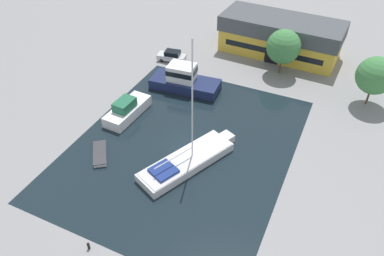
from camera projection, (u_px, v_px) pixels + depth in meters
name	position (u px, v px, depth m)	size (l,w,h in m)	color
ground_plane	(184.00, 146.00, 43.68)	(440.00, 440.00, 0.00)	gray
water_canal	(184.00, 146.00, 43.68)	(24.06, 30.27, 0.01)	black
warehouse_building	(280.00, 36.00, 59.57)	(19.20, 8.59, 5.90)	gold
quay_tree_near_building	(284.00, 47.00, 53.89)	(4.95, 4.95, 6.79)	brown
quay_tree_by_water	(376.00, 76.00, 47.53)	(4.90, 4.90, 6.82)	brown
parked_car	(172.00, 56.00, 58.89)	(4.65, 2.46, 1.74)	silver
sailboat_moored	(187.00, 160.00, 40.88)	(7.72, 12.38, 14.81)	silver
motor_cruiser	(184.00, 81.00, 52.29)	(9.98, 4.75, 3.74)	#19234C
small_dinghy	(100.00, 154.00, 42.25)	(3.56, 4.12, 0.49)	white
cabin_boat	(127.00, 110.00, 47.61)	(3.06, 7.23, 2.55)	white
mooring_bollard	(88.00, 246.00, 32.81)	(0.26, 0.26, 0.79)	black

